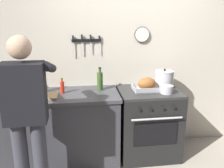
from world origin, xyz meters
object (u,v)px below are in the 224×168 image
bottle_cooking_oil (23,83)px  bottle_wine_red (39,83)px  roasting_pan (147,85)px  cutting_board (42,96)px  saucepan (167,89)px  stove (148,123)px  bottle_olive_oil (100,81)px  stock_pot (164,79)px  person_cook (27,112)px  bottle_hot_sauce (62,87)px

bottle_cooking_oil → bottle_wine_red: bottle_wine_red is taller
roasting_pan → cutting_board: size_ratio=0.98×
roasting_pan → saucepan: size_ratio=2.27×
cutting_board → stove: bearing=3.6°
stove → bottle_olive_oil: size_ratio=3.08×
roasting_pan → stock_pot: 0.27m
person_cook → saucepan: (1.55, 0.50, -0.00)m
person_cook → bottle_olive_oil: bearing=-37.3°
saucepan → bottle_hot_sauce: (-1.26, 0.18, 0.03)m
saucepan → bottle_hot_sauce: bearing=172.0°
stove → bottle_olive_oil: bearing=170.3°
bottle_wine_red → saucepan: bearing=-8.6°
roasting_pan → bottle_olive_oil: size_ratio=1.21×
roasting_pan → cutting_board: bearing=-176.5°
roasting_pan → bottle_olive_oil: (-0.58, 0.11, 0.05)m
roasting_pan → saucepan: roasting_pan is taller
cutting_board → bottle_hot_sauce: bearing=27.2°
stove → bottle_olive_oil: bottle_olive_oil is taller
roasting_pan → stock_pot: size_ratio=1.39×
stove → bottle_cooking_oil: bearing=174.6°
stock_pot → bottle_wine_red: bearing=179.7°
saucepan → bottle_cooking_oil: bearing=170.6°
stock_pot → bottle_hot_sauce: size_ratio=1.34×
stove → person_cook: person_cook is taller
bottle_hot_sauce → bottle_wine_red: bearing=168.9°
saucepan → bottle_wine_red: 1.55m
stove → roasting_pan: 0.52m
stock_pot → saucepan: bearing=-100.4°
roasting_pan → bottle_wine_red: bottle_wine_red is taller
stock_pot → saucepan: (-0.04, -0.22, -0.06)m
person_cook → bottle_hot_sauce: size_ratio=8.78×
roasting_pan → bottle_olive_oil: bearing=169.2°
saucepan → bottle_hot_sauce: bottle_hot_sauce is taller
stove → roasting_pan: (-0.04, -0.01, 0.52)m
roasting_pan → bottle_hot_sauce: (-1.04, 0.04, 0.00)m
bottle_olive_oil → saucepan: bearing=-17.3°
saucepan → cutting_board: size_ratio=0.43×
saucepan → bottle_olive_oil: size_ratio=0.53×
bottle_olive_oil → person_cook: bearing=-135.2°
person_cook → bottle_olive_oil: (0.75, 0.75, 0.07)m
stove → bottle_wine_red: bottle_wine_red is taller
bottle_hot_sauce → person_cook: bearing=-113.1°
roasting_pan → bottle_cooking_oil: (-1.52, 0.15, 0.04)m
bottle_hot_sauce → roasting_pan: bearing=-2.3°
cutting_board → bottle_cooking_oil: bottle_cooking_oil is taller
bottle_hot_sauce → bottle_wine_red: bottle_wine_red is taller
roasting_pan → bottle_cooking_oil: size_ratio=1.33×
cutting_board → bottle_olive_oil: size_ratio=1.23×
person_cook → bottle_cooking_oil: 0.81m
bottle_olive_oil → cutting_board: bearing=-164.9°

